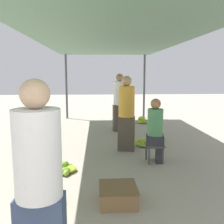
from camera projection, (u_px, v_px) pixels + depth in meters
The scene contains 14 objects.
canopy_post_back_left at pixel (66, 87), 9.65m from camera, with size 0.08×0.08×2.47m, color #4C4C51.
canopy_post_back_right at pixel (144, 87), 9.83m from camera, with size 0.08×0.08×2.47m, color #4C4C51.
canopy_tarp at pixel (112, 39), 5.47m from camera, with size 3.44×8.68×0.04m, color #567A60.
vendor_foreground at pixel (39, 185), 1.92m from camera, with size 0.38×0.37×1.70m.
stool at pixel (155, 148), 4.90m from camera, with size 0.34×0.34×0.36m.
vendor_seated at pixel (156, 130), 4.85m from camera, with size 0.40×0.40×1.26m.
banana_pile_left_0 at pixel (50, 198), 3.33m from camera, with size 0.50×0.39×0.21m.
banana_pile_left_1 at pixel (64, 168), 4.44m from camera, with size 0.42×0.53×0.18m.
banana_pile_right_0 at pixel (142, 120), 8.87m from camera, with size 0.48×0.46×0.24m.
banana_pile_right_1 at pixel (143, 143), 6.04m from camera, with size 0.39×0.35×0.19m.
banana_pile_right_2 at pixel (158, 136), 6.67m from camera, with size 0.45×0.51×0.27m.
crate_near at pixel (118, 195), 3.36m from camera, with size 0.51×0.51×0.24m.
shopper_walking_mid at pixel (120, 102), 7.52m from camera, with size 0.43×0.43×1.74m.
shopper_walking_far at pixel (126, 113), 5.57m from camera, with size 0.42×0.42×1.69m.
Camera 1 is at (-0.34, -1.20, 1.73)m, focal length 40.00 mm.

